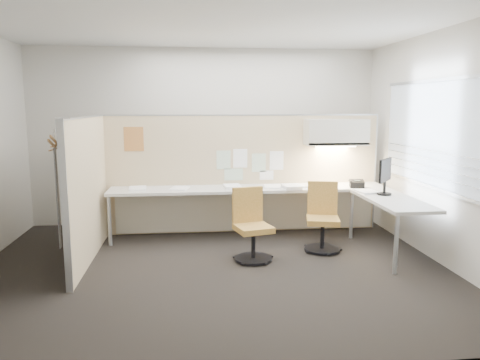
{
  "coord_description": "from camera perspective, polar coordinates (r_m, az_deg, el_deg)",
  "views": [
    {
      "loc": [
        -0.26,
        -5.32,
        1.89
      ],
      "look_at": [
        0.41,
        0.8,
        0.92
      ],
      "focal_mm": 35.0,
      "sensor_mm": 36.0,
      "label": 1
    }
  ],
  "objects": [
    {
      "name": "paper_stack_1",
      "position": [
        6.68,
        -7.36,
        -1.0
      ],
      "size": [
        0.29,
        0.34,
        0.02
      ],
      "primitive_type": "cube",
      "rotation": [
        0.0,
        0.0,
        -0.23
      ],
      "color": "white",
      "rests_on": "desk"
    },
    {
      "name": "coat_hook",
      "position": [
        5.03,
        -21.5,
        3.02
      ],
      "size": [
        0.18,
        0.44,
        1.32
      ],
      "color": "silver",
      "rests_on": "partition_left"
    },
    {
      "name": "paper_stack_6",
      "position": [
        6.69,
        6.31,
        -0.83
      ],
      "size": [
        0.26,
        0.32,
        0.05
      ],
      "primitive_type": "cube",
      "rotation": [
        0.0,
        0.0,
        0.09
      ],
      "color": "white",
      "rests_on": "desk"
    },
    {
      "name": "phone",
      "position": [
        6.95,
        14.01,
        -0.45
      ],
      "size": [
        0.24,
        0.23,
        0.12
      ],
      "rotation": [
        0.0,
        0.0,
        -0.22
      ],
      "color": "black",
      "rests_on": "desk"
    },
    {
      "name": "desk",
      "position": [
        6.68,
        4.12,
        -2.14
      ],
      "size": [
        4.0,
        2.07,
        0.73
      ],
      "color": "beige",
      "rests_on": "floor"
    },
    {
      "name": "floor",
      "position": [
        5.66,
        -3.33,
        -10.6
      ],
      "size": [
        5.5,
        4.5,
        0.01
      ],
      "primitive_type": "cube",
      "color": "black",
      "rests_on": "ground"
    },
    {
      "name": "paper_stack_2",
      "position": [
        6.65,
        -0.93,
        -0.84
      ],
      "size": [
        0.25,
        0.32,
        0.05
      ],
      "primitive_type": "cube",
      "rotation": [
        0.0,
        0.0,
        0.07
      ],
      "color": "white",
      "rests_on": "desk"
    },
    {
      "name": "overhead_bin",
      "position": [
        7.06,
        11.62,
        5.73
      ],
      "size": [
        0.9,
        0.36,
        0.38
      ],
      "primitive_type": "cube",
      "color": "beige",
      "rests_on": "partition_back"
    },
    {
      "name": "ceiling",
      "position": [
        5.41,
        -3.62,
        18.72
      ],
      "size": [
        5.5,
        4.5,
        0.01
      ],
      "primitive_type": "cube",
      "color": "white",
      "rests_on": "wall_back"
    },
    {
      "name": "stapler",
      "position": [
        6.97,
        9.67,
        -0.51
      ],
      "size": [
        0.14,
        0.06,
        0.05
      ],
      "primitive_type": "cube",
      "rotation": [
        0.0,
        0.0,
        -0.12
      ],
      "color": "black",
      "rests_on": "desk"
    },
    {
      "name": "wall_front",
      "position": [
        3.12,
        -1.43,
        -0.06
      ],
      "size": [
        5.5,
        0.02,
        2.8
      ],
      "primitive_type": "cube",
      "color": "beige",
      "rests_on": "ground"
    },
    {
      "name": "partition_left",
      "position": [
        6.04,
        -18.03,
        -1.13
      ],
      "size": [
        0.06,
        2.2,
        1.75
      ],
      "primitive_type": "cube",
      "color": "tan",
      "rests_on": "floor"
    },
    {
      "name": "window_pane",
      "position": [
        6.11,
        23.08,
        5.09
      ],
      "size": [
        0.01,
        2.8,
        1.3
      ],
      "primitive_type": "cube",
      "color": "#98A6B0",
      "rests_on": "wall_right"
    },
    {
      "name": "monitor",
      "position": [
        6.43,
        17.27,
        0.68
      ],
      "size": [
        0.31,
        0.37,
        0.48
      ],
      "rotation": [
        0.0,
        0.0,
        0.88
      ],
      "color": "black",
      "rests_on": "desk"
    },
    {
      "name": "paper_stack_3",
      "position": [
        6.8,
        3.98,
        -0.79
      ],
      "size": [
        0.26,
        0.32,
        0.02
      ],
      "primitive_type": "cube",
      "rotation": [
        0.0,
        0.0,
        -0.12
      ],
      "color": "white",
      "rests_on": "desk"
    },
    {
      "name": "paper_stack_5",
      "position": [
        6.59,
        15.17,
        -1.36
      ],
      "size": [
        0.28,
        0.33,
        0.02
      ],
      "primitive_type": "cube",
      "rotation": [
        0.0,
        0.0,
        0.17
      ],
      "color": "white",
      "rests_on": "desk"
    },
    {
      "name": "pinned_papers",
      "position": [
        7.0,
        1.09,
        1.96
      ],
      "size": [
        1.01,
        0.0,
        0.47
      ],
      "color": "#8CBF8C",
      "rests_on": "partition_back"
    },
    {
      "name": "task_light_strip",
      "position": [
        7.07,
        11.56,
        4.03
      ],
      "size": [
        0.6,
        0.06,
        0.02
      ],
      "primitive_type": "cube",
      "color": "#FFEABF",
      "rests_on": "overhead_bin"
    },
    {
      "name": "poster",
      "position": [
        6.95,
        -12.83,
        4.9
      ],
      "size": [
        0.28,
        0.0,
        0.35
      ],
      "primitive_type": "cube",
      "color": "orange",
      "rests_on": "partition_back"
    },
    {
      "name": "partition_back",
      "position": [
        7.04,
        0.4,
        0.71
      ],
      "size": [
        4.1,
        0.06,
        1.75
      ],
      "primitive_type": "cube",
      "color": "tan",
      "rests_on": "floor"
    },
    {
      "name": "paper_stack_0",
      "position": [
        6.74,
        -12.37,
        -1.0
      ],
      "size": [
        0.25,
        0.32,
        0.03
      ],
      "primitive_type": "cube",
      "rotation": [
        0.0,
        0.0,
        0.07
      ],
      "color": "white",
      "rests_on": "desk"
    },
    {
      "name": "paper_stack_4",
      "position": [
        6.81,
        6.75,
        -0.75
      ],
      "size": [
        0.31,
        0.36,
        0.03
      ],
      "primitive_type": "cube",
      "rotation": [
        0.0,
        0.0,
        0.31
      ],
      "color": "white",
      "rests_on": "desk"
    },
    {
      "name": "chair_right",
      "position": [
        6.29,
        10.03,
        -4.72
      ],
      "size": [
        0.49,
        0.51,
        0.89
      ],
      "rotation": [
        0.0,
        0.0,
        -0.22
      ],
      "color": "black",
      "rests_on": "floor"
    },
    {
      "name": "wall_back",
      "position": [
        7.59,
        -4.31,
        5.27
      ],
      "size": [
        5.5,
        0.02,
        2.8
      ],
      "primitive_type": "cube",
      "color": "beige",
      "rests_on": "ground"
    },
    {
      "name": "wall_right",
      "position": [
        6.13,
        23.2,
        3.69
      ],
      "size": [
        0.02,
        4.5,
        2.8
      ],
      "primitive_type": "cube",
      "color": "beige",
      "rests_on": "ground"
    },
    {
      "name": "tape_dispenser",
      "position": [
        6.94,
        8.74,
        -0.48
      ],
      "size": [
        0.11,
        0.08,
        0.06
      ],
      "primitive_type": "cube",
      "rotation": [
        0.0,
        0.0,
        0.21
      ],
      "color": "black",
      "rests_on": "desk"
    },
    {
      "name": "chair_left",
      "position": [
        5.81,
        1.4,
        -5.76
      ],
      "size": [
        0.5,
        0.51,
        0.88
      ],
      "rotation": [
        0.0,
        0.0,
        0.25
      ],
      "color": "black",
      "rests_on": "floor"
    }
  ]
}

